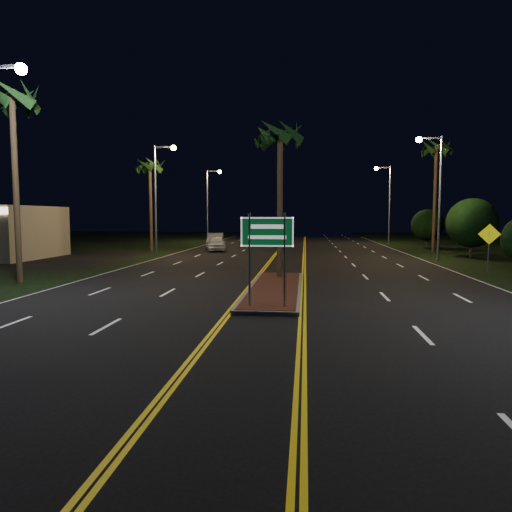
# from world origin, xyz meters

# --- Properties ---
(ground) EXTENTS (120.00, 120.00, 0.00)m
(ground) POSITION_xyz_m (0.00, 0.00, 0.00)
(ground) COLOR black
(ground) RESTS_ON ground
(median_island) EXTENTS (2.25, 10.25, 0.17)m
(median_island) POSITION_xyz_m (0.00, 7.00, 0.08)
(median_island) COLOR gray
(median_island) RESTS_ON ground
(highway_sign) EXTENTS (1.80, 0.08, 3.20)m
(highway_sign) POSITION_xyz_m (0.00, 2.80, 2.40)
(highway_sign) COLOR gray
(highway_sign) RESTS_ON ground
(streetlight_left_mid) EXTENTS (1.91, 0.44, 9.00)m
(streetlight_left_mid) POSITION_xyz_m (-10.61, 24.00, 5.66)
(streetlight_left_mid) COLOR gray
(streetlight_left_mid) RESTS_ON ground
(streetlight_left_far) EXTENTS (1.91, 0.44, 9.00)m
(streetlight_left_far) POSITION_xyz_m (-10.61, 44.00, 5.66)
(streetlight_left_far) COLOR gray
(streetlight_left_far) RESTS_ON ground
(streetlight_right_mid) EXTENTS (1.91, 0.44, 9.00)m
(streetlight_right_mid) POSITION_xyz_m (10.61, 22.00, 5.66)
(streetlight_right_mid) COLOR gray
(streetlight_right_mid) RESTS_ON ground
(streetlight_right_far) EXTENTS (1.91, 0.44, 9.00)m
(streetlight_right_far) POSITION_xyz_m (10.61, 42.00, 5.66)
(streetlight_right_far) COLOR gray
(streetlight_right_far) RESTS_ON ground
(palm_median) EXTENTS (2.40, 2.40, 8.30)m
(palm_median) POSITION_xyz_m (0.00, 10.50, 7.28)
(palm_median) COLOR #382819
(palm_median) RESTS_ON ground
(palm_left_near) EXTENTS (2.40, 2.40, 9.80)m
(palm_left_near) POSITION_xyz_m (-12.50, 8.00, 8.68)
(palm_left_near) COLOR #382819
(palm_left_near) RESTS_ON ground
(palm_left_far) EXTENTS (2.40, 2.40, 8.80)m
(palm_left_far) POSITION_xyz_m (-12.80, 28.00, 7.75)
(palm_left_far) COLOR #382819
(palm_left_far) RESTS_ON ground
(palm_right_far) EXTENTS (2.40, 2.40, 10.30)m
(palm_right_far) POSITION_xyz_m (12.80, 30.00, 9.14)
(palm_right_far) COLOR #382819
(palm_right_far) RESTS_ON ground
(shrub_mid) EXTENTS (3.78, 3.78, 4.62)m
(shrub_mid) POSITION_xyz_m (14.00, 24.00, 2.73)
(shrub_mid) COLOR #382819
(shrub_mid) RESTS_ON ground
(shrub_far) EXTENTS (3.24, 3.24, 3.96)m
(shrub_far) POSITION_xyz_m (13.80, 36.00, 2.34)
(shrub_far) COLOR #382819
(shrub_far) RESTS_ON ground
(car_near) EXTENTS (2.86, 5.13, 1.62)m
(car_near) POSITION_xyz_m (-6.93, 29.25, 0.81)
(car_near) COLOR silver
(car_near) RESTS_ON ground
(car_far) EXTENTS (3.09, 5.59, 1.76)m
(car_far) POSITION_xyz_m (-7.84, 33.16, 0.88)
(car_far) COLOR #A7ABB1
(car_far) RESTS_ON ground
(warning_sign) EXTENTS (1.08, 0.52, 2.80)m
(warning_sign) POSITION_xyz_m (11.68, 14.53, 1.85)
(warning_sign) COLOR gray
(warning_sign) RESTS_ON ground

